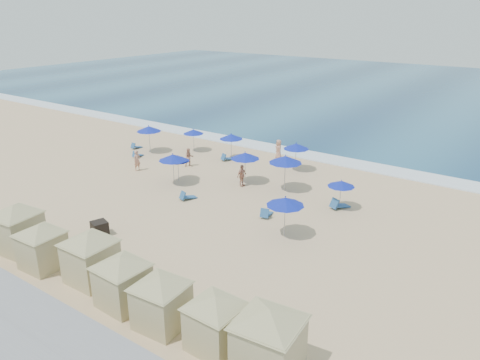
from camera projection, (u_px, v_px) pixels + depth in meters
name	position (u px, v px, depth m)	size (l,w,h in m)	color
ground	(178.00, 207.00, 31.28)	(160.00, 160.00, 0.00)	tan
ocean	(416.00, 93.00, 73.35)	(160.00, 80.00, 0.06)	navy
surf_line	(292.00, 152.00, 43.13)	(160.00, 2.50, 0.08)	white
trash_bin	(100.00, 228.00, 27.32)	(0.85, 0.85, 0.85)	black
cabana_0	(16.00, 222.00, 25.28)	(4.63, 4.63, 2.92)	tan
cabana_1	(41.00, 241.00, 23.61)	(4.14, 4.14, 2.60)	tan
cabana_2	(90.00, 251.00, 22.37)	(4.51, 4.51, 2.83)	tan
cabana_3	(122.00, 275.00, 20.54)	(4.26, 4.26, 2.67)	tan
cabana_4	(161.00, 295.00, 19.18)	(4.15, 4.15, 2.61)	tan
cabana_5	(215.00, 315.00, 17.91)	(4.11, 4.11, 2.58)	tan
cabana_6	(269.00, 333.00, 16.62)	(4.69, 4.69, 2.95)	tan
umbrella_0	(149.00, 129.00, 42.50)	(2.24, 2.24, 2.55)	#A5A8AD
umbrella_1	(193.00, 132.00, 42.93)	(1.88, 1.88, 2.14)	#A5A8AD
umbrella_2	(231.00, 136.00, 40.64)	(2.06, 2.06, 2.34)	#A5A8AD
umbrella_3	(173.00, 157.00, 34.69)	(2.14, 2.14, 2.44)	#A5A8AD
umbrella_4	(178.00, 159.00, 35.47)	(1.82, 1.82, 2.07)	#A5A8AD
umbrella_5	(285.00, 159.00, 33.40)	(2.40, 2.40, 2.73)	#A5A8AD
umbrella_6	(245.00, 156.00, 34.95)	(2.19, 2.19, 2.49)	#A5A8AD
umbrella_7	(296.00, 146.00, 37.68)	(2.09, 2.09, 2.38)	#A5A8AD
umbrella_8	(341.00, 184.00, 30.50)	(1.79, 1.79, 2.04)	#A5A8AD
umbrella_9	(285.00, 202.00, 26.62)	(2.21, 2.21, 2.52)	#A5A8AD
beach_chair_0	(136.00, 146.00, 44.26)	(0.59, 1.15, 0.61)	#26568B
beach_chair_1	(137.00, 155.00, 41.72)	(0.78, 1.25, 0.64)	#26568B
beach_chair_2	(226.00, 158.00, 40.80)	(0.92, 1.32, 0.66)	#26568B
beach_chair_3	(187.00, 196.00, 32.48)	(0.90, 1.32, 0.67)	#26568B
beach_chair_4	(266.00, 213.00, 29.80)	(0.85, 1.34, 0.68)	#26568B
beach_chair_5	(338.00, 205.00, 31.02)	(1.15, 1.54, 0.77)	#26568B
beachgoer_0	(137.00, 161.00, 38.07)	(0.62, 0.41, 1.71)	tan
beachgoer_1	(189.00, 157.00, 39.10)	(0.76, 0.59, 1.56)	tan
beachgoer_2	(242.00, 176.00, 34.71)	(0.98, 0.41, 1.67)	tan
beachgoer_3	(279.00, 150.00, 40.92)	(0.87, 0.56, 1.77)	tan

